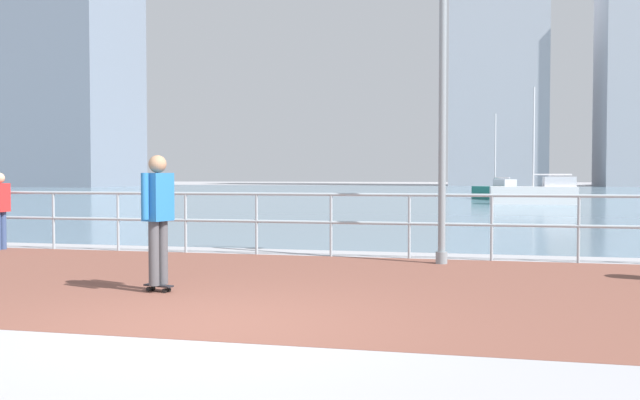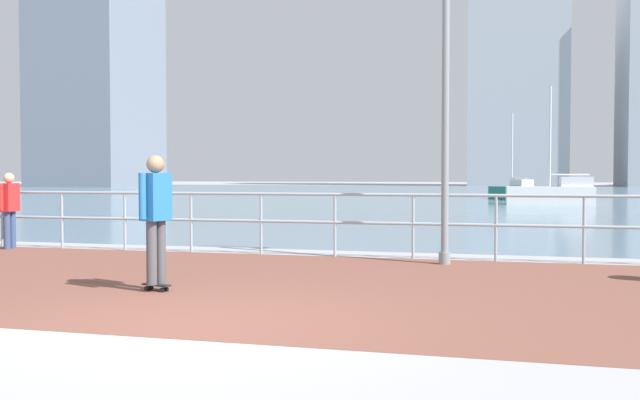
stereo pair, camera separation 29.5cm
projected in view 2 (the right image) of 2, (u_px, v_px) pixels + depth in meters
ground at (456, 198)px, 45.48m from camera, size 220.00×220.00×0.00m
brick_paving at (278, 284)px, 9.39m from camera, size 28.00×6.53×0.01m
harbor_water at (465, 194)px, 56.06m from camera, size 180.00×88.00×0.00m
waterfront_railing at (335, 213)px, 12.52m from camera, size 25.25×0.06×1.14m
lamppost at (455, 78)px, 11.37m from camera, size 0.78×0.47×5.50m
skateboarder at (156, 210)px, 8.76m from camera, size 0.41×0.55×1.71m
bystander at (9, 205)px, 13.83m from camera, size 0.24×0.55×1.51m
sailboat_navy at (553, 193)px, 34.80m from camera, size 4.24×1.48×5.88m
sailboat_ivory at (513, 192)px, 41.76m from camera, size 2.79×3.77×5.17m
tower_steel at (518, 26)px, 100.46m from camera, size 13.21×16.25×47.67m
tower_concrete at (97, 57)px, 92.48m from camera, size 12.61×14.54×36.02m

